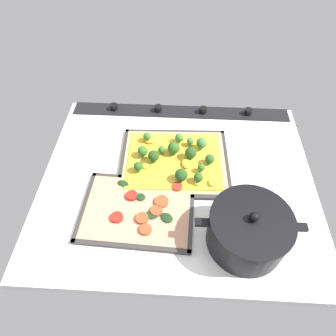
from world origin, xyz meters
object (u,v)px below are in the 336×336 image
(broccoli_pizza, at_px, (175,159))
(veggie_pizza_back, at_px, (139,209))
(cooking_pot, at_px, (248,230))
(baking_tray_back, at_px, (137,211))
(baking_tray_front, at_px, (174,162))

(broccoli_pizza, bearing_deg, veggie_pizza_back, 62.95)
(broccoli_pizza, height_order, veggie_pizza_back, broccoli_pizza)
(broccoli_pizza, relative_size, cooking_pot, 1.21)
(baking_tray_back, relative_size, cooking_pot, 1.20)
(baking_tray_back, bearing_deg, veggie_pizza_back, -174.33)
(baking_tray_front, xyz_separation_m, cooking_pot, (-0.20, 0.27, 0.05))
(baking_tray_back, bearing_deg, baking_tray_front, -117.65)
(broccoli_pizza, bearing_deg, baking_tray_front, 0.01)
(baking_tray_back, xyz_separation_m, veggie_pizza_back, (-0.00, -0.00, 0.01))
(baking_tray_back, bearing_deg, broccoli_pizza, -118.04)
(baking_tray_back, bearing_deg, cooking_pot, 165.91)
(veggie_pizza_back, bearing_deg, cooking_pot, 165.63)
(baking_tray_back, xyz_separation_m, cooking_pot, (-0.30, 0.08, 0.05))
(veggie_pizza_back, xyz_separation_m, cooking_pot, (-0.30, 0.08, 0.05))
(baking_tray_front, relative_size, cooking_pot, 1.30)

